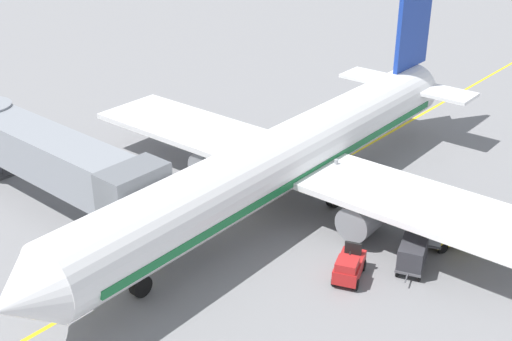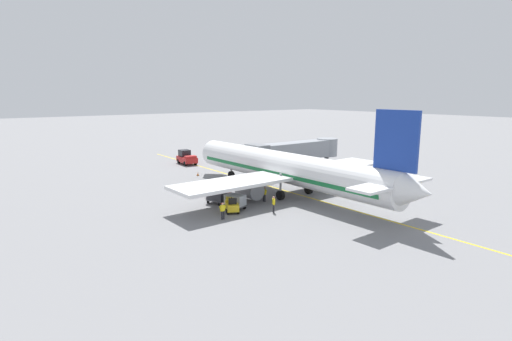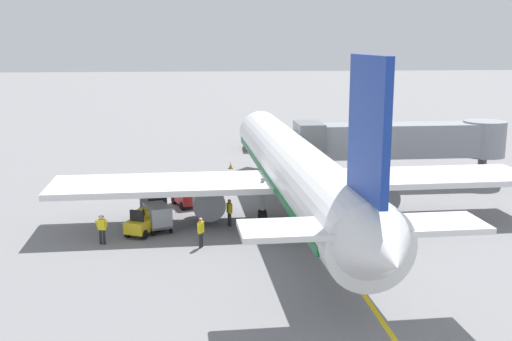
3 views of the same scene
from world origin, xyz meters
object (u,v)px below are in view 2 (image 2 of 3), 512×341
at_px(baggage_cart_front, 217,196).
at_px(ground_crew_marshaller, 264,193).
at_px(pushback_tractor, 187,158).
at_px(safety_cone_nose_left, 198,174).
at_px(ground_crew_loader, 223,210).
at_px(ground_crew_wing_walker, 274,203).
at_px(parked_airliner, 285,168).
at_px(baggage_tug_trailing, 232,205).
at_px(jet_bridge, 296,151).
at_px(baggage_tug_lead, 219,190).
at_px(baggage_cart_second_in_train, 235,200).

height_order(baggage_cart_front, ground_crew_marshaller, ground_crew_marshaller).
bearing_deg(pushback_tractor, safety_cone_nose_left, -108.49).
bearing_deg(ground_crew_loader, ground_crew_wing_walker, -11.50).
relative_size(parked_airliner, baggage_cart_front, 12.57).
bearing_deg(baggage_cart_front, ground_crew_wing_walker, -64.93).
bearing_deg(baggage_tug_trailing, ground_crew_wing_walker, -40.83).
distance_m(pushback_tractor, ground_crew_loader, 32.74).
height_order(parked_airliner, pushback_tractor, parked_airliner).
relative_size(baggage_cart_front, ground_crew_wing_walker, 1.75).
xyz_separation_m(jet_bridge, safety_cone_nose_left, (-13.14, 7.19, -3.17)).
distance_m(jet_bridge, ground_crew_marshaller, 17.87).
height_order(baggage_tug_lead, safety_cone_nose_left, baggage_tug_lead).
distance_m(baggage_tug_lead, baggage_cart_front, 3.36).
relative_size(jet_bridge, baggage_tug_trailing, 6.12).
relative_size(baggage_cart_front, baggage_cart_second_in_train, 1.00).
xyz_separation_m(baggage_tug_lead, baggage_cart_second_in_train, (-1.56, -5.66, 0.24)).
xyz_separation_m(pushback_tractor, baggage_tug_trailing, (-9.69, -28.78, -0.39)).
bearing_deg(baggage_cart_front, ground_crew_loader, -115.99).
distance_m(baggage_tug_trailing, safety_cone_nose_left, 19.65).
bearing_deg(parked_airliner, ground_crew_loader, -160.73).
xyz_separation_m(parked_airliner, ground_crew_loader, (-11.54, -4.03, -2.23)).
relative_size(jet_bridge, ground_crew_wing_walker, 10.04).
relative_size(parked_airliner, baggage_tug_trailing, 13.44).
height_order(baggage_cart_second_in_train, ground_crew_marshaller, ground_crew_marshaller).
xyz_separation_m(parked_airliner, baggage_tug_lead, (-7.02, 3.86, -2.47)).
bearing_deg(jet_bridge, parked_airliner, -137.86).
xyz_separation_m(baggage_tug_trailing, baggage_cart_second_in_train, (0.77, 0.50, 0.24)).
relative_size(baggage_tug_trailing, baggage_cart_second_in_train, 0.94).
relative_size(jet_bridge, ground_crew_loader, 10.04).
height_order(parked_airliner, ground_crew_wing_walker, parked_airliner).
relative_size(parked_airliner, baggage_cart_second_in_train, 12.57).
bearing_deg(baggage_tug_lead, baggage_cart_second_in_train, -105.44).
bearing_deg(ground_crew_marshaller, ground_crew_loader, -159.33).
distance_m(jet_bridge, baggage_cart_second_in_train, 21.77).
distance_m(baggage_tug_lead, ground_crew_loader, 9.10).
xyz_separation_m(baggage_tug_trailing, ground_crew_loader, (-2.19, -1.73, 0.24)).
distance_m(parked_airliner, ground_crew_wing_walker, 8.26).
xyz_separation_m(baggage_cart_second_in_train, ground_crew_wing_walker, (2.53, -3.35, 0.00)).
relative_size(baggage_tug_trailing, ground_crew_wing_walker, 1.64).
height_order(jet_bridge, baggage_tug_lead, jet_bridge).
xyz_separation_m(baggage_cart_second_in_train, ground_crew_marshaller, (4.34, 0.52, 0.00)).
relative_size(ground_crew_loader, safety_cone_nose_left, 2.86).
distance_m(pushback_tractor, baggage_cart_front, 26.99).
height_order(baggage_tug_trailing, ground_crew_loader, ground_crew_loader).
bearing_deg(baggage_tug_trailing, safety_cone_nose_left, 71.33).
height_order(baggage_tug_trailing, baggage_cart_front, baggage_tug_trailing).
height_order(parked_airliner, baggage_cart_second_in_train, parked_airliner).
bearing_deg(baggage_tug_lead, baggage_tug_trailing, -110.72).
xyz_separation_m(pushback_tractor, baggage_cart_second_in_train, (-8.92, -28.28, -0.15)).
height_order(pushback_tractor, safety_cone_nose_left, pushback_tractor).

